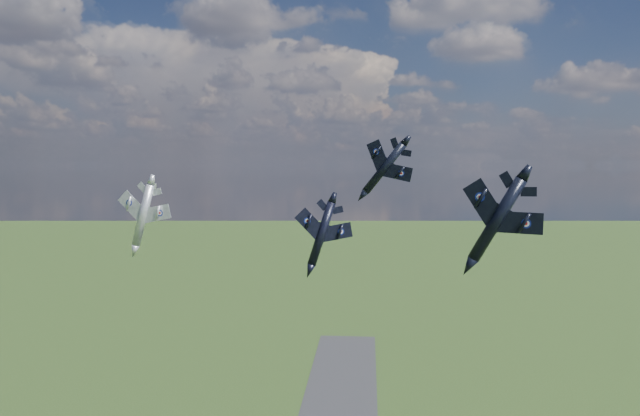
# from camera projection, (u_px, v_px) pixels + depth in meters

# --- Properties ---
(jet_lead_navy) EXTENTS (12.67, 14.98, 5.46)m
(jet_lead_navy) POSITION_uv_depth(u_px,v_px,m) (322.00, 233.00, 89.30)
(jet_lead_navy) COLOR black
(jet_right_navy) EXTENTS (13.42, 15.67, 7.03)m
(jet_right_navy) POSITION_uv_depth(u_px,v_px,m) (497.00, 220.00, 64.17)
(jet_right_navy) COLOR black
(jet_high_navy) EXTENTS (12.16, 14.65, 7.74)m
(jet_high_navy) POSITION_uv_depth(u_px,v_px,m) (384.00, 168.00, 92.62)
(jet_high_navy) COLOR black
(jet_left_silver) EXTENTS (12.35, 15.27, 5.51)m
(jet_left_silver) POSITION_uv_depth(u_px,v_px,m) (143.00, 215.00, 98.72)
(jet_left_silver) COLOR #9D9FA7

